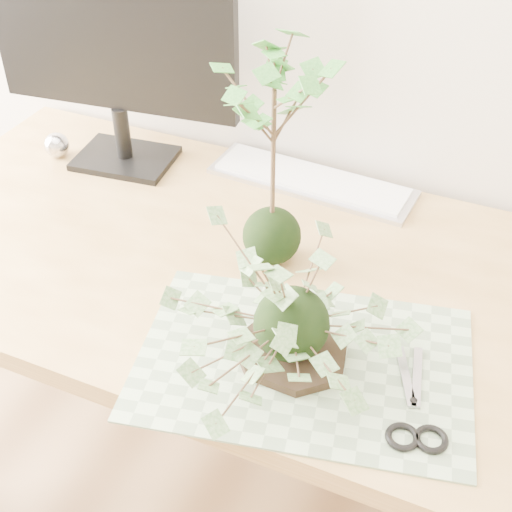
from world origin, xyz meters
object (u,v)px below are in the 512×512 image
(maple_kokedama, at_px, (274,105))
(monitor, at_px, (113,44))
(ivy_kokedama, at_px, (293,297))
(keyboard, at_px, (312,181))
(desk, at_px, (298,315))

(maple_kokedama, bearing_deg, monitor, 155.47)
(ivy_kokedama, height_order, keyboard, ivy_kokedama)
(ivy_kokedama, height_order, monitor, monitor)
(desk, height_order, ivy_kokedama, ivy_kokedama)
(ivy_kokedama, bearing_deg, keyboard, 106.54)
(monitor, bearing_deg, desk, -31.00)
(maple_kokedama, relative_size, keyboard, 0.99)
(desk, distance_m, monitor, 0.63)
(keyboard, bearing_deg, ivy_kokedama, -70.05)
(desk, relative_size, keyboard, 3.70)
(maple_kokedama, xyz_separation_m, keyboard, (-0.02, 0.26, -0.29))
(ivy_kokedama, height_order, maple_kokedama, maple_kokedama)
(keyboard, bearing_deg, desk, -70.16)
(desk, relative_size, monitor, 3.16)
(desk, xyz_separation_m, maple_kokedama, (-0.06, 0.03, 0.39))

